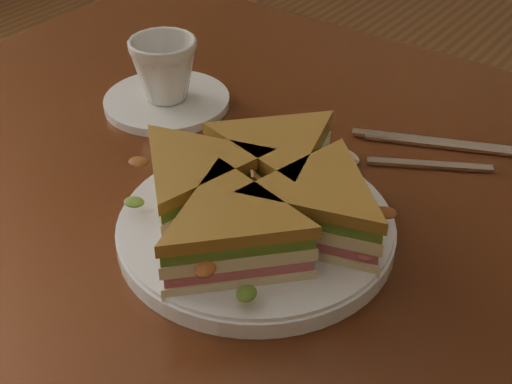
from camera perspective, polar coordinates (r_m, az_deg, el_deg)
table at (r=0.74m, az=6.52°, el=-8.32°), size 1.20×0.80×0.75m
plate at (r=0.65m, az=0.00°, el=-2.99°), size 0.25×0.25×0.02m
sandwich_wedges at (r=0.63m, az=0.00°, el=-0.37°), size 0.29×0.29×0.06m
crisps_mound at (r=0.63m, az=0.00°, el=-0.66°), size 0.09×0.09×0.05m
spoon at (r=0.76m, az=8.34°, el=2.61°), size 0.17×0.10×0.01m
knife at (r=0.81m, az=14.77°, el=3.71°), size 0.20×0.10×0.00m
saucer at (r=0.86m, az=-7.14°, el=7.22°), size 0.15×0.15×0.01m
coffee_cup at (r=0.85m, az=-7.35°, el=9.70°), size 0.09×0.09×0.07m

